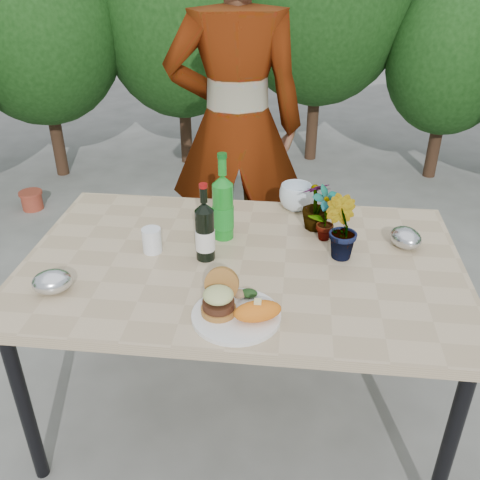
# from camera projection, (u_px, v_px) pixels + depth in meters

# --- Properties ---
(ground) EXTENTS (80.00, 80.00, 0.00)m
(ground) POSITION_uv_depth(u_px,v_px,m) (242.00, 405.00, 2.33)
(ground) COLOR slate
(ground) RESTS_ON ground
(patio_table) EXTENTS (1.60, 1.00, 0.75)m
(patio_table) POSITION_uv_depth(u_px,v_px,m) (242.00, 273.00, 1.99)
(patio_table) COLOR tan
(patio_table) RESTS_ON ground
(shrub_hedge) EXTENTS (6.81, 5.13, 2.24)m
(shrub_hedge) POSITION_uv_depth(u_px,v_px,m) (309.00, 51.00, 3.23)
(shrub_hedge) COLOR #382316
(shrub_hedge) RESTS_ON ground
(dinner_plate) EXTENTS (0.28, 0.28, 0.01)m
(dinner_plate) POSITION_uv_depth(u_px,v_px,m) (236.00, 316.00, 1.66)
(dinner_plate) COLOR white
(dinner_plate) RESTS_ON patio_table
(burger_stack) EXTENTS (0.11, 0.16, 0.11)m
(burger_stack) POSITION_uv_depth(u_px,v_px,m) (219.00, 297.00, 1.66)
(burger_stack) COLOR #B7722D
(burger_stack) RESTS_ON dinner_plate
(sweet_potato) EXTENTS (0.17, 0.12, 0.06)m
(sweet_potato) POSITION_uv_depth(u_px,v_px,m) (258.00, 311.00, 1.62)
(sweet_potato) COLOR orange
(sweet_potato) RESTS_ON dinner_plate
(grilled_veg) EXTENTS (0.08, 0.05, 0.03)m
(grilled_veg) POSITION_uv_depth(u_px,v_px,m) (245.00, 293.00, 1.73)
(grilled_veg) COLOR olive
(grilled_veg) RESTS_ON dinner_plate
(wine_bottle) EXTENTS (0.07, 0.07, 0.30)m
(wine_bottle) POSITION_uv_depth(u_px,v_px,m) (205.00, 232.00, 1.92)
(wine_bottle) COLOR black
(wine_bottle) RESTS_ON patio_table
(sparkling_water) EXTENTS (0.08, 0.08, 0.35)m
(sparkling_water) POSITION_uv_depth(u_px,v_px,m) (223.00, 208.00, 2.05)
(sparkling_water) COLOR #188421
(sparkling_water) RESTS_ON patio_table
(plastic_cup) EXTENTS (0.07, 0.07, 0.09)m
(plastic_cup) POSITION_uv_depth(u_px,v_px,m) (152.00, 240.00, 1.99)
(plastic_cup) COLOR white
(plastic_cup) RESTS_ON patio_table
(seedling_left) EXTENTS (0.14, 0.13, 0.22)m
(seedling_left) POSITION_uv_depth(u_px,v_px,m) (325.00, 214.00, 2.04)
(seedling_left) COLOR #1D511B
(seedling_left) RESTS_ON patio_table
(seedling_mid) EXTENTS (0.17, 0.16, 0.23)m
(seedling_mid) POSITION_uv_depth(u_px,v_px,m) (341.00, 228.00, 1.93)
(seedling_mid) COLOR #2E5C1F
(seedling_mid) RESTS_ON patio_table
(seedling_right) EXTENTS (0.15, 0.15, 0.20)m
(seedling_right) POSITION_uv_depth(u_px,v_px,m) (316.00, 205.00, 2.12)
(seedling_right) COLOR #275B1F
(seedling_right) RESTS_ON patio_table
(blue_bowl) EXTENTS (0.16, 0.16, 0.11)m
(blue_bowl) POSITION_uv_depth(u_px,v_px,m) (296.00, 197.00, 2.29)
(blue_bowl) COLOR silver
(blue_bowl) RESTS_ON patio_table
(foil_packet_left) EXTENTS (0.16, 0.15, 0.08)m
(foil_packet_left) POSITION_uv_depth(u_px,v_px,m) (52.00, 282.00, 1.77)
(foil_packet_left) COLOR silver
(foil_packet_left) RESTS_ON patio_table
(foil_packet_right) EXTENTS (0.16, 0.17, 0.08)m
(foil_packet_right) POSITION_uv_depth(u_px,v_px,m) (406.00, 238.00, 2.02)
(foil_packet_right) COLOR silver
(foil_packet_right) RESTS_ON patio_table
(person) EXTENTS (0.75, 0.55, 1.89)m
(person) POSITION_uv_depth(u_px,v_px,m) (236.00, 128.00, 2.66)
(person) COLOR #9F694F
(person) RESTS_ON ground
(terracotta_pot) EXTENTS (0.17, 0.17, 0.14)m
(terracotta_pot) POSITION_uv_depth(u_px,v_px,m) (32.00, 200.00, 3.96)
(terracotta_pot) COLOR #A13D29
(terracotta_pot) RESTS_ON ground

